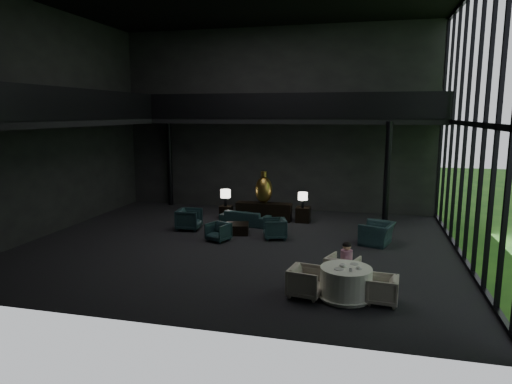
% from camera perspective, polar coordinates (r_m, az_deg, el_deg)
% --- Properties ---
extents(floor, '(14.00, 12.00, 0.02)m').
position_cam_1_polar(floor, '(15.27, -2.18, -6.58)').
color(floor, black).
rests_on(floor, ground).
extents(wall_back, '(14.00, 0.04, 8.00)m').
position_cam_1_polar(wall_back, '(20.48, 2.44, 8.96)').
color(wall_back, black).
rests_on(wall_back, ground).
extents(wall_front, '(14.00, 0.04, 8.00)m').
position_cam_1_polar(wall_front, '(9.04, -12.99, 7.59)').
color(wall_front, black).
rests_on(wall_front, ground).
extents(wall_left, '(0.04, 12.00, 8.00)m').
position_cam_1_polar(wall_left, '(17.90, -24.57, 7.96)').
color(wall_left, black).
rests_on(wall_left, ground).
extents(curtain_wall, '(0.20, 12.00, 8.00)m').
position_cam_1_polar(curtain_wall, '(14.36, 25.69, 7.63)').
color(curtain_wall, black).
rests_on(curtain_wall, ground).
extents(mezzanine_left, '(2.00, 12.00, 0.25)m').
position_cam_1_polar(mezzanine_left, '(17.30, -21.95, 8.10)').
color(mezzanine_left, black).
rests_on(mezzanine_left, wall_left).
extents(mezzanine_back, '(12.00, 2.00, 0.25)m').
position_cam_1_polar(mezzanine_back, '(19.32, 4.79, 8.88)').
color(mezzanine_back, black).
rests_on(mezzanine_back, wall_back).
extents(railing_left, '(0.06, 12.00, 1.00)m').
position_cam_1_polar(railing_left, '(16.74, -19.25, 10.28)').
color(railing_left, black).
rests_on(railing_left, mezzanine_left).
extents(railing_back, '(12.00, 0.06, 1.00)m').
position_cam_1_polar(railing_back, '(18.33, 4.31, 10.71)').
color(railing_back, black).
rests_on(railing_back, mezzanine_back).
extents(column_nw, '(0.24, 0.24, 4.00)m').
position_cam_1_polar(column_nw, '(21.87, -10.73, 3.60)').
color(column_nw, black).
rests_on(column_nw, floor).
extents(column_ne, '(0.24, 0.24, 4.00)m').
position_cam_1_polar(column_ne, '(18.23, 16.07, 2.16)').
color(column_ne, black).
rests_on(column_ne, floor).
extents(console, '(2.25, 0.51, 0.72)m').
position_cam_1_polar(console, '(18.59, 0.98, -2.45)').
color(console, black).
rests_on(console, floor).
extents(bronze_urn, '(0.69, 0.69, 1.29)m').
position_cam_1_polar(bronze_urn, '(18.39, 0.98, 0.31)').
color(bronze_urn, brown).
rests_on(bronze_urn, console).
extents(side_table_left, '(0.47, 0.47, 0.52)m').
position_cam_1_polar(side_table_left, '(18.98, -3.76, -2.51)').
color(side_table_left, black).
rests_on(side_table_left, floor).
extents(table_lamp_left, '(0.41, 0.41, 0.69)m').
position_cam_1_polar(table_lamp_left, '(18.79, -3.83, -0.29)').
color(table_lamp_left, black).
rests_on(table_lamp_left, side_table_left).
extents(side_table_right, '(0.55, 0.55, 0.61)m').
position_cam_1_polar(side_table_right, '(18.38, 5.90, -2.82)').
color(side_table_right, black).
rests_on(side_table_right, floor).
extents(table_lamp_right, '(0.37, 0.37, 0.62)m').
position_cam_1_polar(table_lamp_right, '(18.06, 5.87, -0.61)').
color(table_lamp_right, black).
rests_on(table_lamp_right, side_table_right).
extents(sofa, '(1.88, 0.86, 0.71)m').
position_cam_1_polar(sofa, '(17.83, -1.36, -3.00)').
color(sofa, black).
rests_on(sofa, floor).
extents(lounge_armchair_west, '(0.95, 1.00, 0.96)m').
position_cam_1_polar(lounge_armchair_west, '(17.23, -8.37, -3.12)').
color(lounge_armchair_west, '#132831').
rests_on(lounge_armchair_west, floor).
extents(lounge_armchair_east, '(0.92, 0.96, 0.79)m').
position_cam_1_polar(lounge_armchair_east, '(15.87, 2.35, -4.47)').
color(lounge_armchair_east, '#122A31').
rests_on(lounge_armchair_east, floor).
extents(lounge_armchair_south, '(0.78, 0.75, 0.62)m').
position_cam_1_polar(lounge_armchair_south, '(15.64, -4.73, -5.02)').
color(lounge_armchair_south, black).
rests_on(lounge_armchair_south, floor).
extents(window_armchair, '(1.07, 1.34, 1.03)m').
position_cam_1_polar(window_armchair, '(15.68, 14.91, -4.53)').
color(window_armchair, '#1A2D35').
rests_on(window_armchair, floor).
extents(coffee_table, '(0.97, 0.97, 0.36)m').
position_cam_1_polar(coffee_table, '(16.59, -2.37, -4.59)').
color(coffee_table, black).
rests_on(coffee_table, floor).
extents(dining_table, '(1.37, 1.37, 0.75)m').
position_cam_1_polar(dining_table, '(11.15, 11.15, -11.30)').
color(dining_table, white).
rests_on(dining_table, floor).
extents(dining_chair_north, '(0.92, 0.89, 0.75)m').
position_cam_1_polar(dining_chair_north, '(12.12, 10.74, -9.30)').
color(dining_chair_north, '#BBAD97').
rests_on(dining_chair_north, floor).
extents(dining_chair_east, '(0.64, 0.68, 0.65)m').
position_cam_1_polar(dining_chair_east, '(11.06, 15.49, -11.68)').
color(dining_chair_east, tan).
rests_on(dining_chair_east, floor).
extents(dining_chair_west, '(0.84, 0.88, 0.79)m').
position_cam_1_polar(dining_chair_west, '(11.10, 6.28, -10.90)').
color(dining_chair_west, '#C0A58F').
rests_on(dining_chair_west, floor).
extents(child, '(0.30, 0.30, 0.65)m').
position_cam_1_polar(child, '(11.93, 11.26, -7.65)').
color(child, '#CF9DB7').
rests_on(child, dining_chair_north).
extents(plate_a, '(0.29, 0.29, 0.01)m').
position_cam_1_polar(plate_a, '(10.86, 10.32, -9.46)').
color(plate_a, white).
rests_on(plate_a, dining_table).
extents(plate_b, '(0.25, 0.25, 0.01)m').
position_cam_1_polar(plate_b, '(11.28, 12.18, -8.79)').
color(plate_b, white).
rests_on(plate_b, dining_table).
extents(saucer, '(0.16, 0.16, 0.01)m').
position_cam_1_polar(saucer, '(10.97, 12.71, -9.35)').
color(saucer, white).
rests_on(saucer, dining_table).
extents(coffee_cup, '(0.09, 0.09, 0.06)m').
position_cam_1_polar(coffee_cup, '(10.93, 12.65, -9.21)').
color(coffee_cup, white).
rests_on(coffee_cup, saucer).
extents(cereal_bowl, '(0.16, 0.16, 0.08)m').
position_cam_1_polar(cereal_bowl, '(11.02, 10.80, -8.99)').
color(cereal_bowl, white).
rests_on(cereal_bowl, dining_table).
extents(cream_pot, '(0.08, 0.08, 0.07)m').
position_cam_1_polar(cream_pot, '(10.76, 11.73, -9.52)').
color(cream_pot, '#99999E').
rests_on(cream_pot, dining_table).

